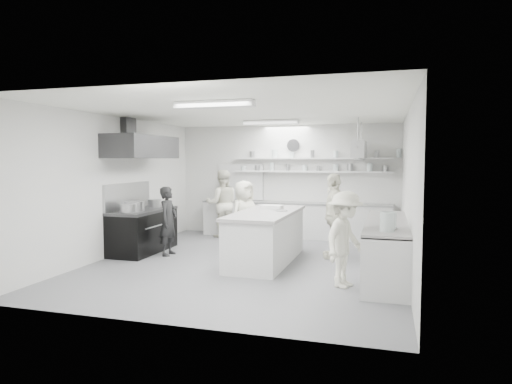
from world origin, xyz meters
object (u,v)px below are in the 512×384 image
(prep_island, at_px, (266,238))
(cook_stove, at_px, (168,221))
(cook_back, at_px, (222,204))
(stove, at_px, (143,232))
(back_counter, at_px, (295,220))
(right_counter, at_px, (386,249))

(prep_island, distance_m, cook_stove, 2.21)
(cook_stove, relative_size, cook_back, 0.83)
(cook_stove, bearing_deg, stove, 76.53)
(back_counter, relative_size, right_counter, 1.52)
(cook_stove, bearing_deg, right_counter, -96.65)
(right_counter, distance_m, prep_island, 2.38)
(stove, xyz_separation_m, cook_back, (1.03, 2.32, 0.45))
(right_counter, xyz_separation_m, cook_stove, (-4.54, 0.44, 0.27))
(back_counter, xyz_separation_m, cook_back, (-1.87, -0.48, 0.44))
(right_counter, bearing_deg, back_counter, 124.65)
(right_counter, relative_size, prep_island, 1.24)
(stove, bearing_deg, right_counter, -6.52)
(stove, bearing_deg, cook_stove, -12.40)
(prep_island, distance_m, cook_back, 3.15)
(stove, xyz_separation_m, cook_stove, (0.71, -0.16, 0.29))
(stove, relative_size, back_counter, 0.36)
(back_counter, distance_m, cook_back, 1.98)
(prep_island, xyz_separation_m, cook_back, (-1.88, 2.50, 0.41))
(stove, bearing_deg, back_counter, 43.99)
(back_counter, height_order, cook_back, cook_back)
(right_counter, height_order, cook_stove, cook_stove)
(stove, relative_size, right_counter, 0.55)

